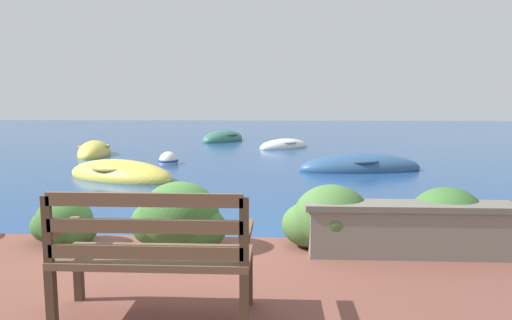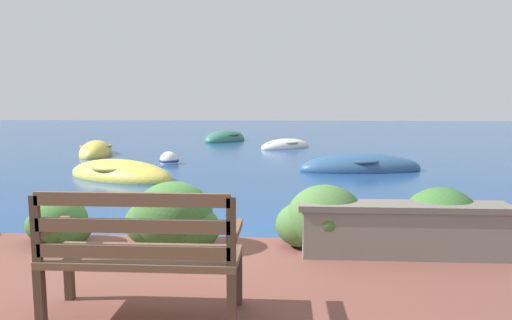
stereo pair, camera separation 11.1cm
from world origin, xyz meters
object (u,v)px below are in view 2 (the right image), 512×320
object	(u,v)px
rowboat_far	(96,153)
rowboat_outer	(285,147)
rowboat_mid	(360,168)
park_bench	(141,251)
rowboat_nearest	(120,175)
mooring_buoy	(169,161)
rowboat_distant	(225,140)

from	to	relation	value
rowboat_far	rowboat_outer	bearing A→B (deg)	98.44
rowboat_far	rowboat_outer	world-z (taller)	rowboat_far
rowboat_mid	rowboat_far	xyz separation A→B (m)	(-8.20, 3.13, 0.01)
rowboat_outer	park_bench	bearing A→B (deg)	44.45
rowboat_nearest	rowboat_far	world-z (taller)	rowboat_far
rowboat_far	mooring_buoy	size ratio (longest dim) A/B	4.79
park_bench	mooring_buoy	world-z (taller)	park_bench
rowboat_far	park_bench	bearing A→B (deg)	9.30
rowboat_outer	rowboat_distant	size ratio (longest dim) A/B	0.82
rowboat_mid	rowboat_outer	size ratio (longest dim) A/B	1.38
rowboat_outer	rowboat_far	bearing A→B (deg)	-18.13
rowboat_distant	mooring_buoy	bearing A→B (deg)	23.16
rowboat_distant	rowboat_nearest	bearing A→B (deg)	21.35
rowboat_mid	rowboat_far	world-z (taller)	rowboat_far
rowboat_mid	rowboat_outer	distance (m)	6.13
rowboat_outer	rowboat_distant	distance (m)	4.06
rowboat_mid	rowboat_distant	xyz separation A→B (m)	(-4.61, 8.85, 0.01)
rowboat_far	rowboat_distant	size ratio (longest dim) A/B	0.96
rowboat_mid	rowboat_far	distance (m)	8.78
park_bench	rowboat_nearest	bearing A→B (deg)	106.65
rowboat_mid	rowboat_distant	size ratio (longest dim) A/B	1.12
rowboat_mid	mooring_buoy	xyz separation A→B (m)	(-5.22, 1.07, 0.03)
park_bench	rowboat_far	world-z (taller)	park_bench
rowboat_far	mooring_buoy	world-z (taller)	rowboat_far
park_bench	mooring_buoy	bearing A→B (deg)	98.68
rowboat_mid	rowboat_far	bearing A→B (deg)	151.69
park_bench	rowboat_nearest	world-z (taller)	park_bench
rowboat_nearest	rowboat_distant	size ratio (longest dim) A/B	1.11
rowboat_nearest	rowboat_outer	bearing A→B (deg)	88.87
rowboat_mid	rowboat_outer	bearing A→B (deg)	100.45
rowboat_mid	park_bench	bearing A→B (deg)	-116.31
rowboat_outer	mooring_buoy	distance (m)	5.82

